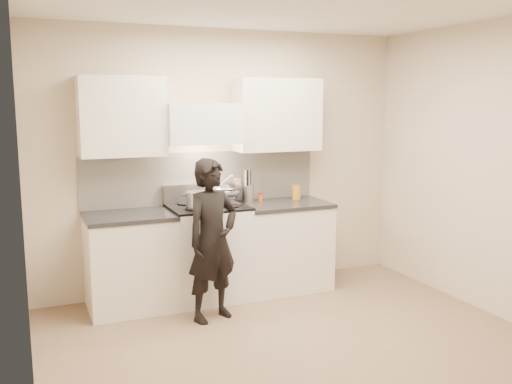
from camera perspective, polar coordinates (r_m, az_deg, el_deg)
ground_plane at (r=4.79m, az=4.34°, el=-15.21°), size 4.00×4.00×0.00m
room_shell at (r=4.69m, az=1.87°, el=4.54°), size 4.04×3.54×2.70m
stove at (r=5.77m, az=-4.79°, el=-5.96°), size 0.76×0.65×0.96m
counter_right at (r=6.07m, az=2.71°, el=-5.31°), size 0.92×0.67×0.92m
counter_left at (r=5.59m, az=-12.47°, el=-6.78°), size 0.82×0.67×0.92m
wok at (r=5.80m, az=-3.31°, el=0.06°), size 0.38×0.45×0.30m
stock_pot at (r=5.49m, az=-5.86°, el=-0.75°), size 0.32×0.26×0.15m
utensil_crock at (r=5.98m, az=-0.83°, el=-0.00°), size 0.13×0.13×0.34m
spice_jar at (r=6.03m, az=0.45°, el=-0.48°), size 0.04×0.04×0.09m
oil_glass at (r=6.14m, az=4.06°, el=-0.03°), size 0.09×0.09×0.16m
person at (r=5.14m, az=-4.39°, el=-4.83°), size 0.63×0.52×1.47m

